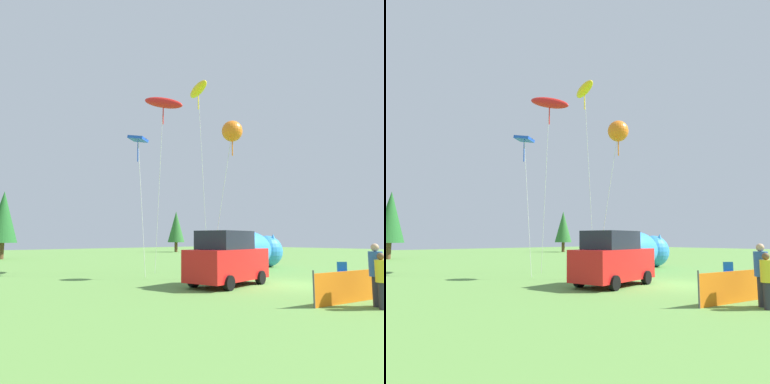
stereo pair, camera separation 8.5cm
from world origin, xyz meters
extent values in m
plane|color=#609342|center=(0.00, 0.00, 0.00)|extent=(120.00, 120.00, 0.00)
cube|color=red|center=(-2.16, 1.48, 0.90)|extent=(4.45, 2.45, 1.30)
cube|color=#1E232D|center=(-2.37, 1.44, 1.94)|extent=(2.56, 1.98, 0.78)
cylinder|color=black|center=(-1.03, 2.55, 0.29)|extent=(0.62, 0.34, 0.59)
cylinder|color=black|center=(-0.73, 0.87, 0.29)|extent=(0.62, 0.34, 0.59)
cylinder|color=black|center=(-3.60, 2.09, 0.29)|extent=(0.62, 0.34, 0.59)
cylinder|color=black|center=(-3.30, 0.41, 0.29)|extent=(0.62, 0.34, 0.59)
cube|color=#1959A5|center=(3.40, -0.97, 0.40)|extent=(0.73, 0.73, 0.03)
cube|color=#1959A5|center=(3.55, -0.78, 0.64)|extent=(0.41, 0.33, 0.47)
cylinder|color=#A5A5AD|center=(3.44, -1.28, 0.20)|extent=(0.02, 0.02, 0.40)
cylinder|color=#A5A5AD|center=(3.09, -1.01, 0.20)|extent=(0.02, 0.02, 0.40)
cylinder|color=#A5A5AD|center=(3.71, -0.93, 0.20)|extent=(0.02, 0.02, 0.40)
cylinder|color=#A5A5AD|center=(3.36, -0.66, 0.20)|extent=(0.02, 0.02, 0.40)
ellipsoid|color=#338CD8|center=(4.37, 5.79, 1.23)|extent=(6.21, 4.01, 2.45)
ellipsoid|color=white|center=(4.37, 5.79, 0.67)|extent=(4.05, 2.82, 1.10)
sphere|color=#338CD8|center=(7.83, 6.83, 1.10)|extent=(2.21, 2.21, 2.21)
cone|color=#338CD8|center=(7.83, 7.38, 1.99)|extent=(0.62, 0.62, 0.66)
cone|color=#338CD8|center=(7.83, 6.28, 1.99)|extent=(0.62, 0.62, 0.66)
cylinder|color=#4C4C51|center=(-4.17, -3.71, 0.54)|extent=(0.05, 0.05, 1.08)
cylinder|color=#2D2D38|center=(-2.90, -5.13, 0.38)|extent=(0.24, 0.24, 0.76)
cylinder|color=yellow|center=(-2.90, -5.13, 1.07)|extent=(0.35, 0.35, 0.63)
sphere|color=brown|center=(-2.90, -5.13, 1.49)|extent=(0.21, 0.21, 0.21)
cylinder|color=#2D2D38|center=(-2.54, -4.84, 0.44)|extent=(0.28, 0.28, 0.88)
cylinder|color=#2D59A5|center=(-2.54, -4.84, 1.25)|extent=(0.40, 0.40, 0.73)
sphere|color=tan|center=(-2.54, -4.84, 1.73)|extent=(0.24, 0.24, 0.24)
cylinder|color=silver|center=(-0.46, 3.44, 3.77)|extent=(0.91, 0.84, 7.55)
sphere|color=orange|center=(-0.02, 3.03, 7.54)|extent=(1.09, 1.09, 1.09)
cylinder|color=orange|center=(-0.02, 3.03, 6.84)|extent=(0.06, 0.06, 1.20)
cylinder|color=silver|center=(-1.21, 7.69, 4.95)|extent=(0.33, 1.05, 9.90)
ellipsoid|color=red|center=(-1.35, 7.18, 9.89)|extent=(1.66, 2.67, 1.36)
cylinder|color=red|center=(-1.35, 7.18, 9.19)|extent=(0.06, 0.06, 1.20)
cylinder|color=silver|center=(1.43, 6.75, 5.64)|extent=(0.65, 0.19, 11.29)
ellipsoid|color=yellow|center=(1.12, 6.82, 11.29)|extent=(1.32, 2.27, 0.94)
cylinder|color=yellow|center=(1.12, 6.82, 10.59)|extent=(0.06, 0.06, 1.20)
cylinder|color=silver|center=(-2.75, 7.19, 3.79)|extent=(0.13, 1.08, 7.59)
cube|color=blue|center=(-2.70, 7.72, 7.58)|extent=(1.25, 1.25, 0.30)
cylinder|color=blue|center=(-2.70, 7.72, 6.88)|extent=(0.06, 0.06, 1.20)
cylinder|color=brown|center=(21.68, 33.68, 0.72)|extent=(0.46, 0.46, 1.44)
cone|color=#2D6B2D|center=(21.68, 33.68, 3.74)|extent=(2.53, 2.53, 4.60)
cylinder|color=brown|center=(-3.39, 30.06, 0.79)|extent=(0.51, 0.51, 1.58)
cone|color=#236028|center=(-3.39, 30.06, 4.11)|extent=(2.78, 2.78, 5.06)
camera|label=1|loc=(-14.24, -9.57, 2.01)|focal=35.00mm
camera|label=2|loc=(-14.18, -9.63, 2.01)|focal=35.00mm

